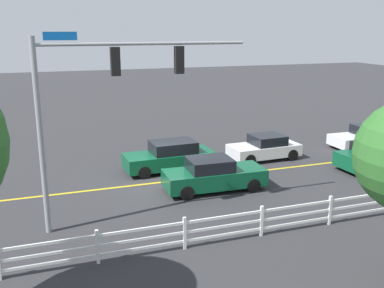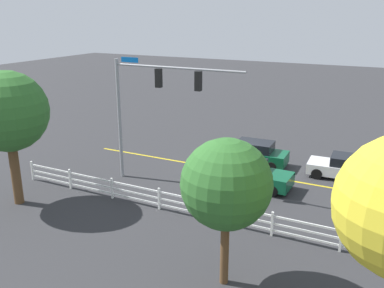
% 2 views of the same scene
% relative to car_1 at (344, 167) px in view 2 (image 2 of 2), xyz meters
% --- Properties ---
extents(ground_plane, '(120.00, 120.00, 0.00)m').
position_rel_car_1_xyz_m(ground_plane, '(6.28, 1.87, -0.67)').
color(ground_plane, '#2D2D30').
extents(lane_center_stripe, '(28.00, 0.16, 0.01)m').
position_rel_car_1_xyz_m(lane_center_stripe, '(2.28, 1.87, -0.66)').
color(lane_center_stripe, gold).
rests_on(lane_center_stripe, ground_plane).
extents(signal_assembly, '(7.70, 0.38, 7.12)m').
position_rel_car_1_xyz_m(signal_assembly, '(9.88, 5.68, 4.36)').
color(signal_assembly, gray).
rests_on(signal_assembly, ground_plane).
extents(car_1, '(4.04, 2.03, 1.39)m').
position_rel_car_1_xyz_m(car_1, '(0.00, 0.00, 0.00)').
color(car_1, silver).
rests_on(car_1, ground_plane).
extents(car_2, '(4.70, 2.03, 1.55)m').
position_rel_car_1_xyz_m(car_2, '(5.65, 0.19, 0.08)').
color(car_2, '#0C4C2D').
rests_on(car_2, ground_plane).
extents(car_3, '(4.68, 1.97, 1.52)m').
position_rel_car_1_xyz_m(car_3, '(4.60, 3.63, 0.05)').
color(car_3, '#0C4C2D').
rests_on(car_3, ground_plane).
extents(white_rail_fence, '(26.10, 0.10, 1.15)m').
position_rel_car_1_xyz_m(white_rail_fence, '(3.28, 8.54, -0.06)').
color(white_rail_fence, white).
rests_on(white_rail_fence, ground_plane).
extents(tree_0, '(3.17, 3.17, 5.47)m').
position_rel_car_1_xyz_m(tree_0, '(2.43, 12.60, 3.20)').
color(tree_0, brown).
rests_on(tree_0, ground_plane).
extents(tree_1, '(3.97, 3.97, 6.85)m').
position_rel_car_1_xyz_m(tree_1, '(14.51, 11.14, 4.15)').
color(tree_1, brown).
rests_on(tree_1, ground_plane).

